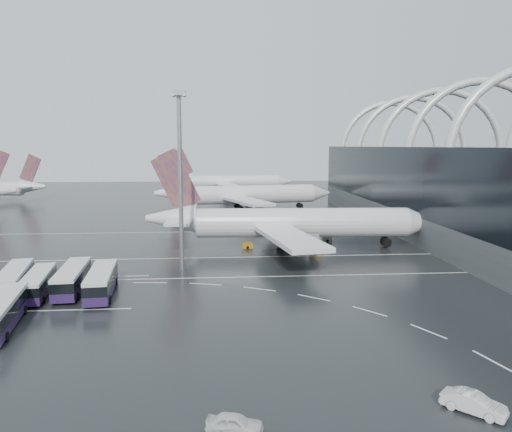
{
  "coord_description": "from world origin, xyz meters",
  "views": [
    {
      "loc": [
        0.9,
        -77.39,
        20.28
      ],
      "look_at": [
        8.24,
        16.25,
        7.0
      ],
      "focal_mm": 35.0,
      "sensor_mm": 36.0,
      "label": 1
    }
  ],
  "objects": [
    {
      "name": "airliner_gate_c",
      "position": [
        5.91,
        137.27,
        4.69
      ],
      "size": [
        52.45,
        48.54,
        18.74
      ],
      "rotation": [
        0.0,
        0.0,
        0.02
      ],
      "color": "silver",
      "rests_on": "ground"
    },
    {
      "name": "lane_marking_mid",
      "position": [
        0.0,
        12.0,
        0.01
      ],
      "size": [
        120.0,
        0.25,
        0.01
      ],
      "primitive_type": "cube",
      "color": "white",
      "rests_on": "ground"
    },
    {
      "name": "bus_bay_line_south",
      "position": [
        -24.0,
        -16.0,
        0.01
      ],
      "size": [
        28.0,
        0.25,
        0.01
      ],
      "primitive_type": "cube",
      "color": "white",
      "rests_on": "ground"
    },
    {
      "name": "bus_bay_line_north",
      "position": [
        -24.0,
        0.0,
        0.01
      ],
      "size": [
        28.0,
        0.25,
        0.01
      ],
      "primitive_type": "cube",
      "color": "white",
      "rests_on": "ground"
    },
    {
      "name": "bus_row_near_b",
      "position": [
        -23.62,
        -9.26,
        1.7
      ],
      "size": [
        4.49,
        12.84,
        3.1
      ],
      "rotation": [
        0.0,
        0.0,
        1.71
      ],
      "color": "#22133E",
      "rests_on": "ground"
    },
    {
      "name": "van_curve_b",
      "position": [
        1.96,
        -44.37,
        0.7
      ],
      "size": [
        4.36,
        2.51,
        1.4
      ],
      "primitive_type": "imported",
      "rotation": [
        0.0,
        0.0,
        1.35
      ],
      "color": "silver",
      "rests_on": "ground"
    },
    {
      "name": "lane_marking_far",
      "position": [
        0.0,
        40.0,
        0.01
      ],
      "size": [
        120.0,
        0.25,
        0.01
      ],
      "primitive_type": "cube",
      "color": "white",
      "rests_on": "ground"
    },
    {
      "name": "gse_cart_belly_c",
      "position": [
        6.85,
        20.19,
        0.57
      ],
      "size": [
        2.08,
        1.23,
        1.14
      ],
      "primitive_type": "cube",
      "color": "#AD7817",
      "rests_on": "ground"
    },
    {
      "name": "lane_marking_near",
      "position": [
        0.0,
        -2.0,
        0.01
      ],
      "size": [
        120.0,
        0.25,
        0.01
      ],
      "primitive_type": "cube",
      "color": "white",
      "rests_on": "ground"
    },
    {
      "name": "airliner_gate_b",
      "position": [
        8.65,
        78.06,
        4.87
      ],
      "size": [
        56.09,
        50.0,
        19.48
      ],
      "rotation": [
        0.0,
        0.0,
        0.14
      ],
      "color": "silver",
      "rests_on": "ground"
    },
    {
      "name": "bus_row_near_d",
      "position": [
        -15.09,
        -9.47,
        1.86
      ],
      "size": [
        4.47,
        14.01,
        3.39
      ],
      "rotation": [
        0.0,
        0.0,
        1.67
      ],
      "color": "#22133E",
      "rests_on": "ground"
    },
    {
      "name": "ground",
      "position": [
        0.0,
        0.0,
        0.0
      ],
      "size": [
        420.0,
        420.0,
        0.0
      ],
      "primitive_type": "plane",
      "color": "black",
      "rests_on": "ground"
    },
    {
      "name": "floodlight_mast",
      "position": [
        -4.97,
        3.6,
        18.14
      ],
      "size": [
        2.21,
        2.21,
        28.84
      ],
      "color": "gray",
      "rests_on": "ground"
    },
    {
      "name": "bus_row_near_a",
      "position": [
        -27.34,
        -7.67,
        1.83
      ],
      "size": [
        5.41,
        13.87,
        3.33
      ],
      "rotation": [
        0.0,
        0.0,
        1.75
      ],
      "color": "#22133E",
      "rests_on": "ground"
    },
    {
      "name": "bus_row_near_c",
      "position": [
        -19.52,
        -7.63,
        1.85
      ],
      "size": [
        4.23,
        13.9,
        3.37
      ],
      "rotation": [
        0.0,
        0.0,
        1.65
      ],
      "color": "#22133E",
      "rests_on": "ground"
    },
    {
      "name": "airliner_main",
      "position": [
        14.84,
        19.74,
        4.93
      ],
      "size": [
        58.07,
        50.96,
        19.69
      ],
      "rotation": [
        0.0,
        0.0,
        -0.04
      ],
      "color": "silver",
      "rests_on": "ground"
    },
    {
      "name": "bus_row_far_c",
      "position": [
        -23.31,
        -21.77,
        1.86
      ],
      "size": [
        5.17,
        14.07,
        3.39
      ],
      "rotation": [
        0.0,
        0.0,
        1.73
      ],
      "color": "#22133E",
      "rests_on": "ground"
    },
    {
      "name": "gse_cart_belly_b",
      "position": [
        24.15,
        25.7,
        0.56
      ],
      "size": [
        2.05,
        1.21,
        1.12
      ],
      "primitive_type": "cube",
      "color": "slate",
      "rests_on": "ground"
    },
    {
      "name": "van_curve_c",
      "position": [
        20.28,
        -43.11,
        0.78
      ],
      "size": [
        4.58,
        4.5,
        1.57
      ],
      "primitive_type": "imported",
      "rotation": [
        0.0,
        0.0,
        0.8
      ],
      "color": "silver",
      "rests_on": "ground"
    },
    {
      "name": "gse_cart_belly_a",
      "position": [
        19.78,
        15.53,
        0.67
      ],
      "size": [
        2.44,
        1.44,
        1.33
      ],
      "primitive_type": "cube",
      "color": "#AD7817",
      "rests_on": "ground"
    }
  ]
}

